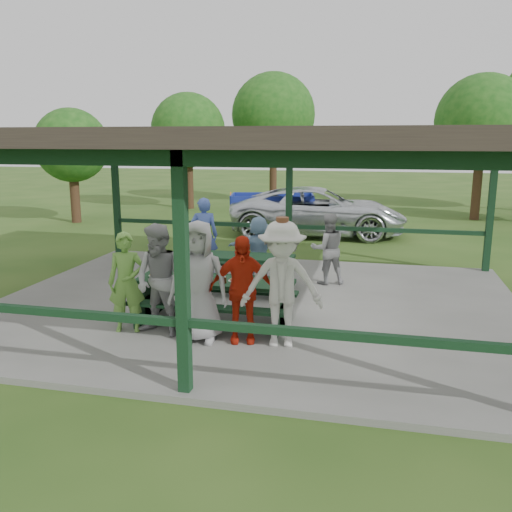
% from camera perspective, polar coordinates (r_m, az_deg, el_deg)
% --- Properties ---
extents(ground, '(90.00, 90.00, 0.00)m').
position_cam_1_polar(ground, '(10.53, -0.13, -5.48)').
color(ground, '#2A4C17').
rests_on(ground, ground).
extents(concrete_slab, '(10.00, 8.00, 0.10)m').
position_cam_1_polar(concrete_slab, '(10.52, -0.13, -5.22)').
color(concrete_slab, slate).
rests_on(concrete_slab, ground).
extents(pavilion_structure, '(10.60, 8.60, 3.24)m').
position_cam_1_polar(pavilion_structure, '(10.03, -0.14, 12.02)').
color(pavilion_structure, black).
rests_on(pavilion_structure, concrete_slab).
extents(picnic_table_near, '(2.72, 1.39, 0.75)m').
position_cam_1_polar(picnic_table_near, '(9.36, -4.36, -4.10)').
color(picnic_table_near, black).
rests_on(picnic_table_near, concrete_slab).
extents(picnic_table_far, '(2.51, 1.39, 0.75)m').
position_cam_1_polar(picnic_table_far, '(11.28, -2.42, -1.27)').
color(picnic_table_far, black).
rests_on(picnic_table_far, concrete_slab).
extents(table_setting, '(2.42, 0.45, 0.10)m').
position_cam_1_polar(table_setting, '(9.34, -4.54, -2.20)').
color(table_setting, white).
rests_on(table_setting, picnic_table_near).
extents(contestant_green, '(0.69, 0.55, 1.65)m').
position_cam_1_polar(contestant_green, '(9.06, -13.46, -2.71)').
color(contestant_green, '#68A240').
rests_on(contestant_green, concrete_slab).
extents(contestant_grey_left, '(1.02, 0.88, 1.81)m').
position_cam_1_polar(contestant_grey_left, '(8.74, -10.05, -2.55)').
color(contestant_grey_left, gray).
rests_on(contestant_grey_left, concrete_slab).
extents(contestant_grey_mid, '(0.99, 0.70, 1.90)m').
position_cam_1_polar(contestant_grey_mid, '(8.40, -6.08, -2.70)').
color(contestant_grey_mid, '#969598').
rests_on(contestant_grey_mid, concrete_slab).
extents(contestant_red, '(1.05, 0.62, 1.68)m').
position_cam_1_polar(contestant_red, '(8.36, -1.54, -3.51)').
color(contestant_red, red).
rests_on(contestant_red, concrete_slab).
extents(contestant_white_fedora, '(1.34, 0.89, 1.98)m').
position_cam_1_polar(contestant_white_fedora, '(8.17, 2.72, -2.97)').
color(contestant_white_fedora, beige).
rests_on(contestant_white_fedora, concrete_slab).
extents(spectator_lblue, '(1.42, 0.74, 1.46)m').
position_cam_1_polar(spectator_lblue, '(11.94, 0.29, 0.78)').
color(spectator_lblue, '#7DA0C1').
rests_on(spectator_lblue, concrete_slab).
extents(spectator_blue, '(0.73, 0.57, 1.78)m').
position_cam_1_polar(spectator_blue, '(12.74, -5.48, 2.18)').
color(spectator_blue, '#4259AB').
rests_on(spectator_blue, concrete_slab).
extents(spectator_grey, '(0.91, 0.82, 1.55)m').
position_cam_1_polar(spectator_grey, '(11.81, 7.57, 0.76)').
color(spectator_grey, '#999A9C').
rests_on(spectator_grey, concrete_slab).
extents(pickup_truck, '(6.02, 3.16, 1.62)m').
position_cam_1_polar(pickup_truck, '(18.34, 6.56, 4.68)').
color(pickup_truck, silver).
rests_on(pickup_truck, ground).
extents(farm_trailer, '(3.96, 2.15, 1.37)m').
position_cam_1_polar(farm_trailer, '(19.32, 1.75, 4.76)').
color(farm_trailer, navy).
rests_on(farm_trailer, ground).
extents(tree_far_left, '(3.35, 3.35, 5.24)m').
position_cam_1_polar(tree_far_left, '(25.36, -7.16, 12.96)').
color(tree_far_left, '#352515').
rests_on(tree_far_left, ground).
extents(tree_left, '(4.07, 4.07, 6.35)m').
position_cam_1_polar(tree_left, '(27.26, 1.85, 14.60)').
color(tree_left, '#352515').
rests_on(tree_left, ground).
extents(tree_mid, '(3.63, 3.63, 5.68)m').
position_cam_1_polar(tree_mid, '(23.36, 22.74, 12.92)').
color(tree_mid, '#352515').
rests_on(tree_mid, ground).
extents(tree_edge_left, '(2.78, 2.78, 4.34)m').
position_cam_1_polar(tree_edge_left, '(22.05, -18.86, 10.92)').
color(tree_edge_left, '#352515').
rests_on(tree_edge_left, ground).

